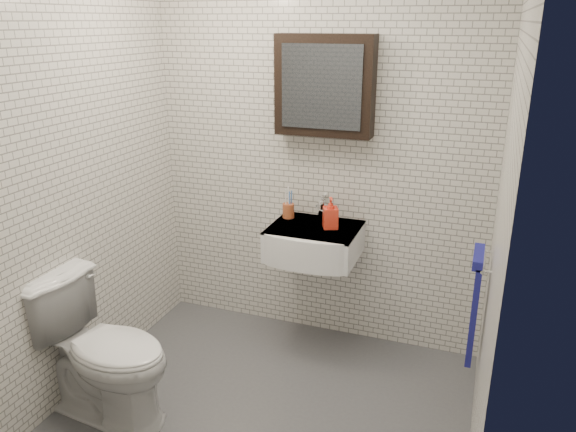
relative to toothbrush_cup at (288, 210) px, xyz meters
The scene contains 9 objects.
ground 1.27m from the toothbrush_cup, 79.40° to the right, with size 2.20×2.00×0.01m, color #4D4F55.
room_shell 1.06m from the toothbrush_cup, 79.40° to the right, with size 2.22×2.02×2.51m.
washbasin 0.30m from the toothbrush_cup, 34.34° to the right, with size 0.55×0.50×0.20m.
faucet 0.22m from the toothbrush_cup, 13.03° to the left, with size 0.06×0.20×0.15m.
mirror_cabinet 0.83m from the toothbrush_cup, 12.07° to the left, with size 0.60×0.15×0.60m.
towel_rail 1.33m from the toothbrush_cup, 23.69° to the right, with size 0.09×0.30×0.58m.
toothbrush_cup is the anchor object (origin of this frame).
soap_bottle 0.33m from the toothbrush_cup, 16.15° to the right, with size 0.09×0.09×0.20m, color orange.
toilet 1.41m from the toothbrush_cup, 118.73° to the right, with size 0.45×0.79×0.81m, color white.
Camera 1 is at (1.03, -2.37, 2.08)m, focal length 35.00 mm.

